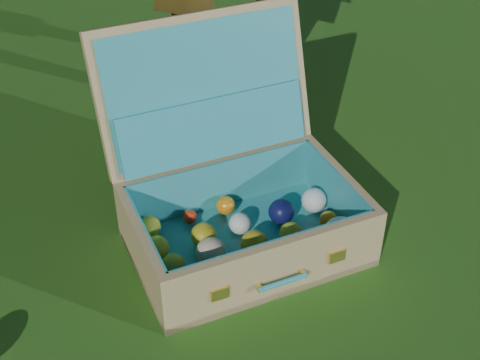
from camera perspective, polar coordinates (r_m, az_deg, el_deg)
name	(u,v)px	position (r m, az deg, el deg)	size (l,w,h in m)	color
ground	(224,313)	(1.54, -1.35, -11.25)	(60.00, 60.00, 0.00)	#215114
suitcase	(233,185)	(1.65, -0.56, -0.44)	(0.65, 0.62, 0.51)	tan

